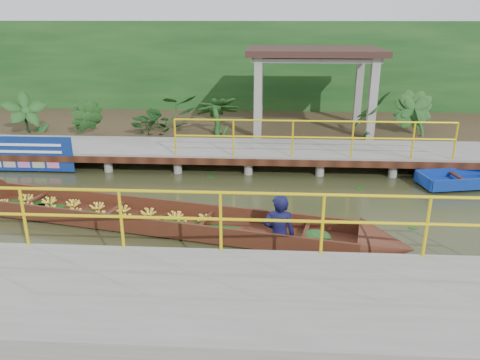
{
  "coord_description": "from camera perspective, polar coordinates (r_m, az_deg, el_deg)",
  "views": [
    {
      "loc": [
        1.5,
        -9.76,
        4.25
      ],
      "look_at": [
        0.9,
        0.5,
        0.6
      ],
      "focal_mm": 35.0,
      "sensor_mm": 36.0,
      "label": 1
    }
  ],
  "objects": [
    {
      "name": "far_dock",
      "position": [
        13.8,
        -2.94,
        3.66
      ],
      "size": [
        16.0,
        2.06,
        1.66
      ],
      "color": "slate",
      "rests_on": "ground"
    },
    {
      "name": "tropical_plants",
      "position": [
        15.5,
        -3.56,
        7.84
      ],
      "size": [
        14.06,
        1.06,
        1.33
      ],
      "color": "#123915",
      "rests_on": "ground"
    },
    {
      "name": "near_dock",
      "position": [
        6.84,
        -1.51,
        -15.71
      ],
      "size": [
        18.0,
        2.4,
        1.73
      ],
      "color": "slate",
      "rests_on": "ground"
    },
    {
      "name": "foliage_backdrop",
      "position": [
        19.95,
        -1.01,
        13.07
      ],
      "size": [
        30.0,
        0.8,
        4.0
      ],
      "primitive_type": "cube",
      "color": "#123915",
      "rests_on": "ground"
    },
    {
      "name": "land_strip",
      "position": [
        17.79,
        -1.59,
        6.47
      ],
      "size": [
        30.0,
        8.0,
        0.45
      ],
      "primitive_type": "cube",
      "color": "#372E1B",
      "rests_on": "ground"
    },
    {
      "name": "pavilion",
      "position": [
        16.2,
        8.92,
        14.25
      ],
      "size": [
        4.4,
        3.0,
        3.0
      ],
      "color": "slate",
      "rests_on": "ground"
    },
    {
      "name": "blue_banner",
      "position": [
        14.58,
        -25.55,
        2.93
      ],
      "size": [
        3.22,
        0.04,
        1.01
      ],
      "color": "navy",
      "rests_on": "ground"
    },
    {
      "name": "ground",
      "position": [
        10.75,
        -4.95,
        -3.81
      ],
      "size": [
        80.0,
        80.0,
        0.0
      ],
      "primitive_type": "plane",
      "color": "#2B2F17",
      "rests_on": "ground"
    },
    {
      "name": "vendor_boat",
      "position": [
        9.95,
        -8.5,
        -4.43
      ],
      "size": [
        10.34,
        3.13,
        2.23
      ],
      "rotation": [
        0.0,
        0.0,
        -0.21
      ],
      "color": "#3D1C10",
      "rests_on": "ground"
    }
  ]
}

